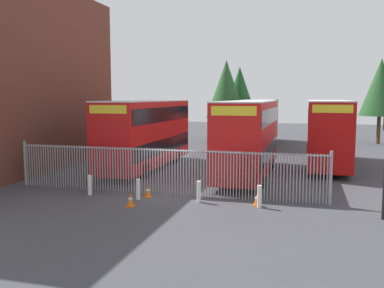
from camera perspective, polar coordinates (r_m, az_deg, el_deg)
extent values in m
plane|color=#3D3D42|center=(27.69, 2.22, -3.23)|extent=(100.00, 100.00, 0.00)
cylinder|color=gray|center=(23.68, -21.79, -2.63)|extent=(0.06, 0.06, 2.20)
cylinder|color=gray|center=(23.59, -21.52, -2.65)|extent=(0.06, 0.06, 2.20)
cylinder|color=gray|center=(23.51, -21.25, -2.67)|extent=(0.06, 0.06, 2.20)
cylinder|color=gray|center=(23.43, -20.97, -2.69)|extent=(0.06, 0.06, 2.20)
cylinder|color=gray|center=(23.35, -20.69, -2.71)|extent=(0.06, 0.06, 2.20)
cylinder|color=gray|center=(23.26, -20.41, -2.73)|extent=(0.06, 0.06, 2.20)
cylinder|color=gray|center=(23.18, -20.13, -2.75)|extent=(0.06, 0.06, 2.20)
cylinder|color=gray|center=(23.10, -19.85, -2.77)|extent=(0.06, 0.06, 2.20)
cylinder|color=gray|center=(23.02, -19.57, -2.79)|extent=(0.06, 0.06, 2.20)
cylinder|color=gray|center=(22.94, -19.28, -2.81)|extent=(0.06, 0.06, 2.20)
cylinder|color=gray|center=(22.86, -18.99, -2.83)|extent=(0.06, 0.06, 2.20)
cylinder|color=gray|center=(22.78, -18.70, -2.85)|extent=(0.06, 0.06, 2.20)
cylinder|color=gray|center=(22.71, -18.40, -2.87)|extent=(0.06, 0.06, 2.20)
cylinder|color=gray|center=(22.63, -18.11, -2.89)|extent=(0.06, 0.06, 2.20)
cylinder|color=gray|center=(22.55, -17.81, -2.91)|extent=(0.06, 0.06, 2.20)
cylinder|color=gray|center=(22.47, -17.51, -2.93)|extent=(0.06, 0.06, 2.20)
cylinder|color=gray|center=(22.40, -17.21, -2.95)|extent=(0.06, 0.06, 2.20)
cylinder|color=gray|center=(22.32, -16.91, -2.97)|extent=(0.06, 0.06, 2.20)
cylinder|color=gray|center=(22.25, -16.60, -2.99)|extent=(0.06, 0.06, 2.20)
cylinder|color=gray|center=(22.18, -16.29, -3.01)|extent=(0.06, 0.06, 2.20)
cylinder|color=gray|center=(22.10, -15.98, -3.03)|extent=(0.06, 0.06, 2.20)
cylinder|color=gray|center=(22.03, -15.67, -3.05)|extent=(0.06, 0.06, 2.20)
cylinder|color=gray|center=(21.96, -15.36, -3.07)|extent=(0.06, 0.06, 2.20)
cylinder|color=gray|center=(21.89, -15.04, -3.09)|extent=(0.06, 0.06, 2.20)
cylinder|color=gray|center=(21.82, -14.73, -3.11)|extent=(0.06, 0.06, 2.20)
cylinder|color=gray|center=(21.75, -14.41, -3.14)|extent=(0.06, 0.06, 2.20)
cylinder|color=gray|center=(21.68, -14.08, -3.16)|extent=(0.06, 0.06, 2.20)
cylinder|color=gray|center=(21.61, -13.76, -3.18)|extent=(0.06, 0.06, 2.20)
cylinder|color=gray|center=(21.54, -13.43, -3.20)|extent=(0.06, 0.06, 2.20)
cylinder|color=gray|center=(21.48, -13.11, -3.22)|extent=(0.06, 0.06, 2.20)
cylinder|color=gray|center=(21.41, -12.78, -3.24)|extent=(0.06, 0.06, 2.20)
cylinder|color=gray|center=(21.34, -12.44, -3.26)|extent=(0.06, 0.06, 2.20)
cylinder|color=gray|center=(21.28, -12.11, -3.28)|extent=(0.06, 0.06, 2.20)
cylinder|color=gray|center=(21.22, -11.77, -3.30)|extent=(0.06, 0.06, 2.20)
cylinder|color=gray|center=(21.15, -11.43, -3.33)|extent=(0.06, 0.06, 2.20)
cylinder|color=gray|center=(21.09, -11.09, -3.35)|extent=(0.06, 0.06, 2.20)
cylinder|color=gray|center=(21.03, -10.75, -3.37)|extent=(0.06, 0.06, 2.20)
cylinder|color=gray|center=(20.97, -10.41, -3.39)|extent=(0.06, 0.06, 2.20)
cylinder|color=gray|center=(20.91, -10.06, -3.41)|extent=(0.06, 0.06, 2.20)
cylinder|color=gray|center=(20.85, -9.71, -3.43)|extent=(0.06, 0.06, 2.20)
cylinder|color=gray|center=(20.79, -9.36, -3.45)|extent=(0.06, 0.06, 2.20)
cylinder|color=gray|center=(20.73, -9.01, -3.47)|extent=(0.06, 0.06, 2.20)
cylinder|color=gray|center=(20.67, -8.65, -3.50)|extent=(0.06, 0.06, 2.20)
cylinder|color=gray|center=(20.62, -8.30, -3.52)|extent=(0.06, 0.06, 2.20)
cylinder|color=gray|center=(20.56, -7.94, -3.54)|extent=(0.06, 0.06, 2.20)
cylinder|color=gray|center=(20.51, -7.58, -3.56)|extent=(0.06, 0.06, 2.20)
cylinder|color=gray|center=(20.45, -7.22, -3.58)|extent=(0.06, 0.06, 2.20)
cylinder|color=gray|center=(20.40, -6.85, -3.60)|extent=(0.06, 0.06, 2.20)
cylinder|color=gray|center=(20.35, -6.49, -3.62)|extent=(0.06, 0.06, 2.20)
cylinder|color=gray|center=(20.30, -6.12, -3.64)|extent=(0.06, 0.06, 2.20)
cylinder|color=gray|center=(20.25, -5.75, -3.66)|extent=(0.06, 0.06, 2.20)
cylinder|color=gray|center=(20.20, -5.38, -3.69)|extent=(0.06, 0.06, 2.20)
cylinder|color=gray|center=(20.15, -5.00, -3.71)|extent=(0.06, 0.06, 2.20)
cylinder|color=gray|center=(20.10, -4.63, -3.73)|extent=(0.06, 0.06, 2.20)
cylinder|color=gray|center=(20.05, -4.25, -3.75)|extent=(0.06, 0.06, 2.20)
cylinder|color=gray|center=(20.00, -3.87, -3.77)|extent=(0.06, 0.06, 2.20)
cylinder|color=gray|center=(19.96, -3.49, -3.79)|extent=(0.06, 0.06, 2.20)
cylinder|color=gray|center=(19.91, -3.11, -3.81)|extent=(0.06, 0.06, 2.20)
cylinder|color=gray|center=(19.87, -2.73, -3.83)|extent=(0.06, 0.06, 2.20)
cylinder|color=gray|center=(19.83, -2.34, -3.85)|extent=(0.06, 0.06, 2.20)
cylinder|color=gray|center=(19.79, -1.95, -3.87)|extent=(0.06, 0.06, 2.20)
cylinder|color=gray|center=(19.75, -1.56, -3.89)|extent=(0.06, 0.06, 2.20)
cylinder|color=gray|center=(19.71, -1.17, -3.91)|extent=(0.06, 0.06, 2.20)
cylinder|color=gray|center=(19.67, -0.78, -3.93)|extent=(0.06, 0.06, 2.20)
cylinder|color=gray|center=(19.63, -0.39, -3.95)|extent=(0.06, 0.06, 2.20)
cylinder|color=gray|center=(19.59, 0.01, -3.97)|extent=(0.06, 0.06, 2.20)
cylinder|color=gray|center=(19.55, 0.41, -3.99)|extent=(0.06, 0.06, 2.20)
cylinder|color=gray|center=(19.52, 0.80, -4.01)|extent=(0.06, 0.06, 2.20)
cylinder|color=gray|center=(19.48, 1.20, -4.03)|extent=(0.06, 0.06, 2.20)
cylinder|color=gray|center=(19.45, 1.61, -4.05)|extent=(0.06, 0.06, 2.20)
cylinder|color=gray|center=(19.42, 2.01, -4.07)|extent=(0.06, 0.06, 2.20)
cylinder|color=gray|center=(19.39, 2.41, -4.09)|extent=(0.06, 0.06, 2.20)
cylinder|color=gray|center=(19.36, 2.82, -4.10)|extent=(0.06, 0.06, 2.20)
cylinder|color=gray|center=(19.33, 3.22, -4.12)|extent=(0.06, 0.06, 2.20)
cylinder|color=gray|center=(19.30, 3.63, -4.14)|extent=(0.06, 0.06, 2.20)
cylinder|color=gray|center=(19.27, 4.04, -4.16)|extent=(0.06, 0.06, 2.20)
cylinder|color=gray|center=(19.24, 4.45, -4.18)|extent=(0.06, 0.06, 2.20)
cylinder|color=gray|center=(19.22, 4.86, -4.20)|extent=(0.06, 0.06, 2.20)
cylinder|color=gray|center=(19.19, 5.28, -4.21)|extent=(0.06, 0.06, 2.20)
cylinder|color=gray|center=(19.17, 5.69, -4.23)|extent=(0.06, 0.06, 2.20)
cylinder|color=gray|center=(19.15, 6.10, -4.25)|extent=(0.06, 0.06, 2.20)
cylinder|color=gray|center=(19.12, 6.52, -4.27)|extent=(0.06, 0.06, 2.20)
cylinder|color=gray|center=(19.10, 6.94, -4.28)|extent=(0.06, 0.06, 2.20)
cylinder|color=gray|center=(19.08, 7.35, -4.30)|extent=(0.06, 0.06, 2.20)
cylinder|color=gray|center=(19.07, 7.77, -4.32)|extent=(0.06, 0.06, 2.20)
cylinder|color=gray|center=(19.05, 8.19, -4.34)|extent=(0.06, 0.06, 2.20)
cylinder|color=gray|center=(19.03, 8.61, -4.35)|extent=(0.06, 0.06, 2.20)
cylinder|color=gray|center=(19.02, 9.03, -4.37)|extent=(0.06, 0.06, 2.20)
cylinder|color=gray|center=(19.00, 9.45, -4.38)|extent=(0.06, 0.06, 2.20)
cylinder|color=gray|center=(18.99, 9.87, -4.40)|extent=(0.06, 0.06, 2.20)
cylinder|color=gray|center=(18.97, 10.30, -4.42)|extent=(0.06, 0.06, 2.20)
cylinder|color=gray|center=(18.96, 10.72, -4.43)|extent=(0.06, 0.06, 2.20)
cylinder|color=gray|center=(18.95, 11.14, -4.45)|extent=(0.06, 0.06, 2.20)
cylinder|color=gray|center=(18.94, 11.57, -4.46)|extent=(0.06, 0.06, 2.20)
cylinder|color=gray|center=(18.93, 11.99, -4.48)|extent=(0.06, 0.06, 2.20)
cylinder|color=gray|center=(18.93, 12.42, -4.49)|extent=(0.06, 0.06, 2.20)
cylinder|color=gray|center=(18.92, 12.84, -4.50)|extent=(0.06, 0.06, 2.20)
cylinder|color=gray|center=(18.91, 13.27, -4.52)|extent=(0.06, 0.06, 2.20)
cylinder|color=gray|center=(18.91, 13.69, -4.53)|extent=(0.06, 0.06, 2.20)
cylinder|color=gray|center=(18.91, 14.12, -4.54)|extent=(0.06, 0.06, 2.20)
cylinder|color=gray|center=(18.90, 14.55, -4.56)|extent=(0.06, 0.06, 2.20)
cylinder|color=gray|center=(18.90, 14.97, -4.57)|extent=(0.06, 0.06, 2.20)
cylinder|color=gray|center=(18.90, 15.40, -4.58)|extent=(0.06, 0.06, 2.20)
cylinder|color=gray|center=(18.90, 15.82, -4.60)|extent=(0.06, 0.06, 2.20)
cylinder|color=gray|center=(18.91, 16.25, -4.61)|extent=(0.06, 0.06, 2.20)
cylinder|color=gray|center=(18.91, 16.68, -4.62)|extent=(0.06, 0.06, 2.20)
cylinder|color=gray|center=(18.91, 17.10, -4.63)|extent=(0.06, 0.06, 2.20)
cylinder|color=gray|center=(18.92, 17.53, -4.64)|extent=(0.06, 0.06, 2.20)
cylinder|color=gray|center=(18.92, 17.95, -4.65)|extent=(0.06, 0.06, 2.20)
cylinder|color=gray|center=(18.93, 18.38, -4.67)|extent=(0.06, 0.06, 2.20)
cylinder|color=gray|center=(19.87, -4.09, -0.86)|extent=(15.29, 0.07, 0.07)
cylinder|color=gray|center=(23.67, -21.80, -2.45)|extent=(0.14, 0.14, 2.35)
cylinder|color=gray|center=(18.92, 18.39, -4.44)|extent=(0.14, 0.14, 2.35)
cube|color=red|center=(27.21, -6.20, 1.56)|extent=(2.50, 10.80, 4.00)
cube|color=black|center=(27.29, -6.18, -0.11)|extent=(2.54, 10.37, 0.90)
cube|color=black|center=(27.14, -6.23, 4.09)|extent=(2.54, 10.37, 0.90)
cube|color=yellow|center=(22.25, -11.36, 4.66)|extent=(2.12, 0.12, 0.44)
cube|color=silver|center=(27.12, -6.25, 5.84)|extent=(2.50, 10.80, 0.08)
cylinder|color=black|center=(24.86, -11.37, -3.24)|extent=(0.30, 1.04, 1.04)
cylinder|color=black|center=(23.96, -6.66, -3.52)|extent=(0.30, 1.04, 1.04)
cylinder|color=black|center=(30.56, -6.02, -1.36)|extent=(0.30, 1.04, 1.04)
cylinder|color=black|center=(29.83, -2.08, -1.52)|extent=(0.30, 1.04, 1.04)
cube|color=red|center=(24.86, 7.78, 1.08)|extent=(2.50, 10.80, 4.00)
cube|color=black|center=(24.95, 7.75, -0.75)|extent=(2.54, 10.37, 0.90)
cube|color=black|center=(24.78, 7.82, 3.85)|extent=(2.54, 10.37, 0.90)
cube|color=yellow|center=(19.48, 5.72, 4.52)|extent=(2.12, 0.12, 0.44)
cube|color=silver|center=(24.76, 7.85, 5.77)|extent=(2.50, 10.80, 0.08)
cylinder|color=black|center=(22.03, 3.68, -4.36)|extent=(0.30, 1.04, 1.04)
cylinder|color=black|center=(21.69, 9.40, -4.60)|extent=(0.30, 1.04, 1.04)
cylinder|color=black|center=(28.16, 6.32, -2.03)|extent=(0.30, 1.04, 1.04)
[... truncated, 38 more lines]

